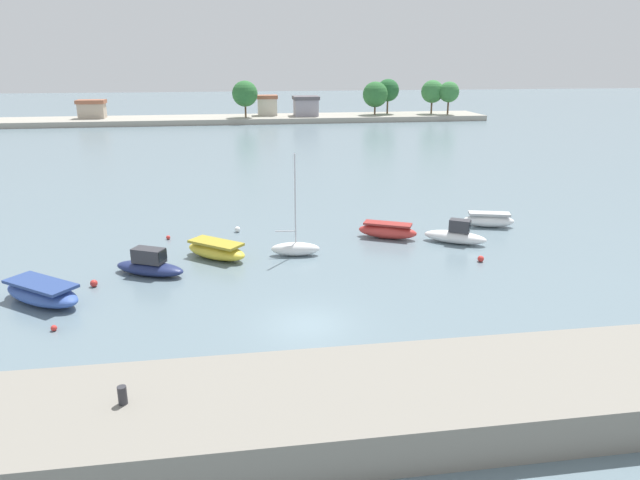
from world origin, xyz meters
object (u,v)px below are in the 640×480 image
object	(u,v)px
mooring_buoy_1	(94,283)
moored_boat_5	(456,235)
moored_boat_4	(387,231)
mooring_buoy_3	(168,237)
moored_boat_2	(216,250)
mooring_bollard	(122,395)
moored_boat_1	(150,265)
mooring_buoy_0	(54,328)
mooring_buoy_4	(237,229)
mooring_buoy_2	(481,259)
moored_boat_3	(295,248)
moored_boat_0	(42,293)
moored_boat_6	(489,220)

from	to	relation	value
mooring_buoy_1	moored_boat_5	bearing A→B (deg)	10.95
moored_boat_4	mooring_buoy_3	bearing A→B (deg)	-161.39
moored_boat_2	mooring_bollard	bearing A→B (deg)	-58.71
mooring_buoy_3	moored_boat_4	bearing A→B (deg)	-7.56
moored_boat_1	mooring_buoy_0	world-z (taller)	moored_boat_1
mooring_buoy_0	mooring_buoy_4	bearing A→B (deg)	59.23
moored_boat_5	mooring_buoy_2	distance (m)	3.93
moored_boat_3	mooring_buoy_0	world-z (taller)	moored_boat_3
moored_boat_0	moored_boat_3	xyz separation A→B (m)	(14.14, 5.52, -0.05)
mooring_bollard	moored_boat_4	bearing A→B (deg)	55.11
moored_boat_3	mooring_buoy_4	world-z (taller)	moored_boat_3
moored_boat_2	moored_boat_5	distance (m)	16.56
moored_boat_6	mooring_buoy_2	world-z (taller)	moored_boat_6
moored_boat_5	mooring_buoy_1	bearing A→B (deg)	-137.61
moored_boat_1	mooring_buoy_3	size ratio (longest dim) A/B	15.80
mooring_bollard	moored_boat_5	size ratio (longest dim) A/B	0.15
moored_boat_3	moored_boat_5	distance (m)	11.45
mooring_buoy_4	mooring_bollard	bearing A→B (deg)	-99.41
mooring_buoy_3	moored_boat_5	bearing A→B (deg)	-11.06
moored_boat_2	mooring_buoy_4	bearing A→B (deg)	115.14
moored_boat_2	mooring_buoy_4	world-z (taller)	moored_boat_2
moored_boat_0	moored_boat_3	bearing A→B (deg)	58.96
moored_boat_1	moored_boat_4	xyz separation A→B (m)	(16.00, 4.89, -0.03)
moored_boat_2	mooring_buoy_2	world-z (taller)	moored_boat_2
moored_boat_5	mooring_buoy_3	world-z (taller)	moored_boat_5
moored_boat_3	moored_boat_4	distance (m)	7.50
moored_boat_0	mooring_bollard	bearing A→B (deg)	-25.77
mooring_bollard	moored_boat_3	distance (m)	19.94
moored_boat_4	mooring_buoy_0	size ratio (longest dim) A/B	14.89
moored_boat_0	moored_boat_1	world-z (taller)	moored_boat_1
moored_boat_1	mooring_bollard	bearing A→B (deg)	-59.32
mooring_bollard	moored_boat_4	size ratio (longest dim) A/B	0.15
mooring_bollard	moored_boat_5	distance (m)	27.16
moored_boat_3	mooring_buoy_0	distance (m)	15.55
moored_boat_0	mooring_buoy_2	world-z (taller)	moored_boat_0
moored_boat_6	mooring_buoy_3	distance (m)	24.10
moored_boat_4	moored_boat_5	bearing A→B (deg)	3.55
moored_boat_0	moored_boat_4	distance (m)	22.68
mooring_buoy_1	mooring_buoy_3	distance (m)	9.06
moored_boat_4	mooring_buoy_1	xyz separation A→B (m)	(-18.93, -6.37, -0.34)
moored_boat_3	mooring_buoy_2	xyz separation A→B (m)	(11.58, -3.01, -0.31)
moored_boat_6	mooring_buoy_0	distance (m)	31.14
moored_boat_0	mooring_buoy_4	bearing A→B (deg)	85.19
moored_boat_1	mooring_buoy_1	size ratio (longest dim) A/B	11.24
moored_boat_5	mooring_buoy_1	distance (m)	23.80
moored_boat_4	moored_boat_6	bearing A→B (deg)	37.21
moored_boat_5	mooring_buoy_0	distance (m)	26.03
mooring_bollard	mooring_buoy_1	size ratio (longest dim) A/B	1.52
mooring_bollard	moored_boat_4	xyz separation A→B (m)	(14.70, 21.08, -1.37)
moored_boat_6	mooring_buoy_2	size ratio (longest dim) A/B	10.02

